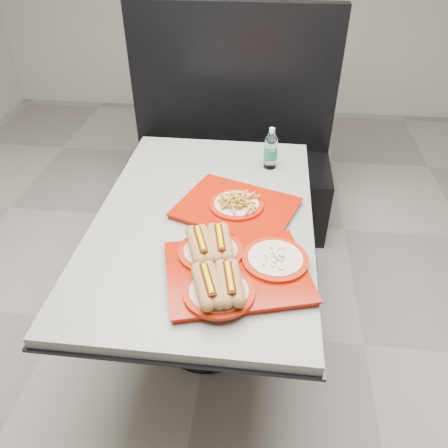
# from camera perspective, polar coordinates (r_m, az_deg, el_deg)

# --- Properties ---
(ground) EXTENTS (6.00, 6.00, 0.00)m
(ground) POSITION_cam_1_polar(r_m,az_deg,el_deg) (2.35, -2.08, -13.77)
(ground) COLOR gray
(ground) RESTS_ON ground
(diner_table) EXTENTS (0.92, 1.42, 0.75)m
(diner_table) POSITION_cam_1_polar(r_m,az_deg,el_deg) (1.94, -2.46, -2.76)
(diner_table) COLOR black
(diner_table) RESTS_ON ground
(booth_bench) EXTENTS (1.30, 0.57, 1.35)m
(booth_bench) POSITION_cam_1_polar(r_m,az_deg,el_deg) (2.94, 0.78, 8.11)
(booth_bench) COLOR black
(booth_bench) RESTS_ON ground
(tray_near) EXTENTS (0.57, 0.50, 0.11)m
(tray_near) POSITION_cam_1_polar(r_m,az_deg,el_deg) (1.52, 0.94, -5.67)
(tray_near) COLOR #941404
(tray_near) RESTS_ON diner_table
(tray_far) EXTENTS (0.57, 0.50, 0.09)m
(tray_far) POSITION_cam_1_polar(r_m,az_deg,el_deg) (1.84, 1.64, 2.40)
(tray_far) COLOR #941404
(tray_far) RESTS_ON diner_table
(water_bottle) EXTENTS (0.07, 0.07, 0.21)m
(water_bottle) POSITION_cam_1_polar(r_m,az_deg,el_deg) (2.14, 6.12, 9.51)
(water_bottle) COLOR silver
(water_bottle) RESTS_ON diner_table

